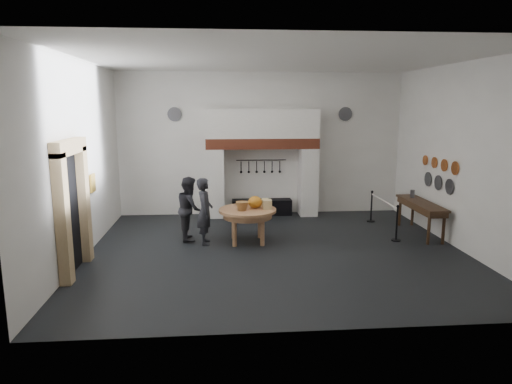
{
  "coord_description": "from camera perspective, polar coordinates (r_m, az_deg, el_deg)",
  "views": [
    {
      "loc": [
        -1.35,
        -10.52,
        3.49
      ],
      "look_at": [
        -0.44,
        0.6,
        1.35
      ],
      "focal_mm": 32.0,
      "sensor_mm": 36.0,
      "label": 1
    }
  ],
  "objects": [
    {
      "name": "pewter_plate_right",
      "position": [
        13.59,
        20.7,
        1.52
      ],
      "size": [
        0.03,
        0.4,
        0.4
      ],
      "primitive_type": "cylinder",
      "rotation": [
        0.0,
        1.57,
        0.0
      ],
      "color": "#4C4C51",
      "rests_on": "wall_right"
    },
    {
      "name": "hearth_brick_band",
      "position": [
        14.28,
        0.77,
        6.12
      ],
      "size": [
        3.5,
        0.72,
        0.32
      ],
      "primitive_type": "cube",
      "color": "#9E442B",
      "rests_on": "chimney_pier_left"
    },
    {
      "name": "utensil_rail",
      "position": [
        14.6,
        0.66,
        4.01
      ],
      "size": [
        1.6,
        0.02,
        0.02
      ],
      "primitive_type": "cylinder",
      "rotation": [
        0.0,
        1.57,
        0.0
      ],
      "color": "black",
      "rests_on": "wall_back"
    },
    {
      "name": "barrier_post_far",
      "position": [
        14.21,
        14.23,
        -1.84
      ],
      "size": [
        0.05,
        0.05,
        0.9
      ],
      "primitive_type": "cylinder",
      "color": "black",
      "rests_on": "floor"
    },
    {
      "name": "pewter_jug",
      "position": [
        13.64,
        18.96,
        -0.21
      ],
      "size": [
        0.12,
        0.12,
        0.22
      ],
      "primitive_type": "cylinder",
      "color": "#46464B",
      "rests_on": "side_table"
    },
    {
      "name": "wall_right",
      "position": [
        12.1,
        24.34,
        4.01
      ],
      "size": [
        0.02,
        8.0,
        4.5
      ],
      "primitive_type": "cube",
      "color": "white",
      "rests_on": "floor"
    },
    {
      "name": "visitor_far",
      "position": [
        11.99,
        -8.28,
        -2.05
      ],
      "size": [
        0.72,
        0.88,
        1.67
      ],
      "primitive_type": "imported",
      "rotation": [
        0.0,
        0.0,
        1.68
      ],
      "color": "#222227",
      "rests_on": "floor"
    },
    {
      "name": "pewter_plate_left",
      "position": [
        12.53,
        23.02,
        0.62
      ],
      "size": [
        0.03,
        0.4,
        0.4
      ],
      "primitive_type": "cylinder",
      "rotation": [
        0.0,
        1.57,
        0.0
      ],
      "color": "#4C4C51",
      "rests_on": "wall_right"
    },
    {
      "name": "pewter_plate_back_right",
      "position": [
        15.04,
        11.11,
        9.55
      ],
      "size": [
        0.44,
        0.03,
        0.44
      ],
      "primitive_type": "cylinder",
      "rotation": [
        1.57,
        0.0,
        0.0
      ],
      "color": "#4C4C51",
      "rests_on": "wall_back"
    },
    {
      "name": "work_table",
      "position": [
        11.65,
        -1.06,
        -2.3
      ],
      "size": [
        1.48,
        1.48,
        0.07
      ],
      "primitive_type": "cylinder",
      "rotation": [
        0.0,
        0.0,
        -0.01
      ],
      "color": "tan",
      "rests_on": "floor"
    },
    {
      "name": "pumpkin",
      "position": [
        11.72,
        -0.12,
        -1.26
      ],
      "size": [
        0.36,
        0.36,
        0.31
      ],
      "primitive_type": "ellipsoid",
      "color": "orange",
      "rests_on": "work_table"
    },
    {
      "name": "pewter_plate_back_left",
      "position": [
        14.54,
        -10.14,
        9.55
      ],
      "size": [
        0.44,
        0.03,
        0.44
      ],
      "primitive_type": "cylinder",
      "rotation": [
        1.57,
        0.0,
        0.0
      ],
      "color": "#4C4C51",
      "rests_on": "wall_back"
    },
    {
      "name": "floor",
      "position": [
        11.16,
        2.53,
        -7.37
      ],
      "size": [
        9.0,
        8.0,
        0.02
      ],
      "primitive_type": "cube",
      "color": "black",
      "rests_on": "ground"
    },
    {
      "name": "chimney_pier_left",
      "position": [
        14.37,
        -5.11,
        1.14
      ],
      "size": [
        0.55,
        0.7,
        2.15
      ],
      "primitive_type": "cube",
      "color": "silver",
      "rests_on": "floor"
    },
    {
      "name": "cheese_block_small",
      "position": [
        11.9,
        1.17,
        -1.35
      ],
      "size": [
        0.18,
        0.18,
        0.2
      ],
      "primitive_type": "cube",
      "color": "#EFDB8F",
      "rests_on": "work_table"
    },
    {
      "name": "chimney_pier_right",
      "position": [
        14.65,
        6.51,
        1.29
      ],
      "size": [
        0.55,
        0.7,
        2.15
      ],
      "primitive_type": "cube",
      "color": "silver",
      "rests_on": "floor"
    },
    {
      "name": "ceiling",
      "position": [
        10.65,
        2.74,
        16.29
      ],
      "size": [
        9.0,
        8.0,
        0.02
      ],
      "primitive_type": "cube",
      "color": "silver",
      "rests_on": "wall_back"
    },
    {
      "name": "visitor_near",
      "position": [
        11.58,
        -6.42,
        -2.39
      ],
      "size": [
        0.45,
        0.65,
        1.7
      ],
      "primitive_type": "imported",
      "rotation": [
        0.0,
        0.0,
        1.65
      ],
      "color": "black",
      "rests_on": "floor"
    },
    {
      "name": "iron_range",
      "position": [
        14.66,
        0.72,
        -1.91
      ],
      "size": [
        1.9,
        0.45,
        0.5
      ],
      "primitive_type": "cube",
      "color": "black",
      "rests_on": "floor"
    },
    {
      "name": "bread_loaf",
      "position": [
        11.96,
        -1.65,
        -1.46
      ],
      "size": [
        0.31,
        0.18,
        0.13
      ],
      "primitive_type": "ellipsoid",
      "color": "#A37339",
      "rests_on": "work_table"
    },
    {
      "name": "door_recess",
      "position": [
        10.26,
        -22.27,
        -2.57
      ],
      "size": [
        0.04,
        1.1,
        2.5
      ],
      "primitive_type": "cube",
      "color": "black",
      "rests_on": "floor"
    },
    {
      "name": "barrier_rope",
      "position": [
        13.2,
        15.7,
        -1.09
      ],
      "size": [
        0.04,
        2.0,
        0.04
      ],
      "primitive_type": "cylinder",
      "rotation": [
        1.57,
        0.0,
        0.0
      ],
      "color": "silver",
      "rests_on": "barrier_post_near"
    },
    {
      "name": "barrier_post_near",
      "position": [
        12.39,
        17.19,
        -3.84
      ],
      "size": [
        0.05,
        0.05,
        0.9
      ],
      "primitive_type": "cylinder",
      "color": "black",
      "rests_on": "floor"
    },
    {
      "name": "cheese_block_big",
      "position": [
        11.6,
        1.42,
        -1.56
      ],
      "size": [
        0.22,
        0.22,
        0.24
      ],
      "primitive_type": "cube",
      "color": "#D4BB7F",
      "rests_on": "work_table"
    },
    {
      "name": "wicker_basket",
      "position": [
        11.46,
        -1.77,
        -1.77
      ],
      "size": [
        0.32,
        0.32,
        0.22
      ],
      "primitive_type": "cone",
      "rotation": [
        3.14,
        0.0,
        -0.01
      ],
      "color": "olive",
      "rests_on": "work_table"
    },
    {
      "name": "wall_front",
      "position": [
        6.77,
        6.91,
        0.23
      ],
      "size": [
        9.0,
        0.02,
        4.5
      ],
      "primitive_type": "cube",
      "color": "white",
      "rests_on": "floor"
    },
    {
      "name": "copper_pan_a",
      "position": [
        12.29,
        23.62,
        2.75
      ],
      "size": [
        0.03,
        0.34,
        0.34
      ],
      "primitive_type": "cylinder",
      "rotation": [
        0.0,
        1.57,
        0.0
      ],
      "color": "#C6662D",
      "rests_on": "wall_right"
    },
    {
      "name": "wall_left",
      "position": [
        11.05,
        -21.25,
        3.68
      ],
      "size": [
        0.02,
        8.0,
        4.5
      ],
      "primitive_type": "cube",
      "color": "white",
      "rests_on": "floor"
    },
    {
      "name": "door_jamb_far",
      "position": [
        10.88,
        -20.75,
        -1.47
      ],
      "size": [
        0.22,
        0.3,
        2.6
      ],
      "primitive_type": "cube",
      "color": "tan",
      "rests_on": "floor"
    },
    {
      "name": "side_table",
      "position": [
        13.13,
        19.96,
        -1.31
      ],
      "size": [
        0.55,
        2.2,
        0.06
      ],
      "primitive_type": "cube",
      "color": "#3C2616",
      "rests_on": "floor"
    },
    {
      "name": "copper_pan_b",
      "position": [
        12.77,
        22.47,
        3.11
      ],
      "size": [
        0.03,
        0.32,
        0.32
      ],
      "primitive_type": "cylinder",
      "rotation": [
        0.0,
        1.57,
        0.0
      ],
      "color": "#C6662D",
      "rests_on": "wall_right"
    },
    {
      "name": "copper_pan_d",
      "position": [
        13.75,
        20.4,
        3.75
      ],
      "size": [
        0.03,
        0.28,
        0.28
      ],
      "primitive_type": "cylinder",
      "rotation": [
        0.0,
        1.57,
        0.0
      ],
      "color": "#C6662D",
      "rests_on": "wall_right"
    },
    {
      "name": "pewter_plate_mid",
      "position": [
        13.06,
        21.82,
        1.09
      ],
      "size": [
        0.03,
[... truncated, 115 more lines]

